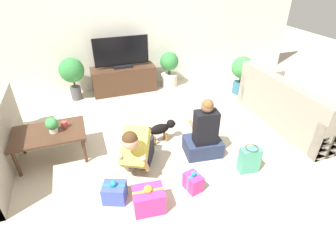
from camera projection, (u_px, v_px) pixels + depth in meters
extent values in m
plane|color=beige|center=(161.00, 152.00, 3.92)|extent=(16.00, 16.00, 0.00)
cube|color=white|center=(120.00, 26.00, 5.32)|extent=(8.40, 0.06, 2.60)
cube|color=gray|center=(293.00, 112.00, 4.55)|extent=(0.91, 2.03, 0.41)
cube|color=gray|center=(282.00, 93.00, 4.23)|extent=(0.20, 2.03, 0.42)
cube|color=gray|center=(261.00, 86.00, 5.25)|extent=(0.91, 0.16, 0.59)
cube|color=red|center=(313.00, 107.00, 3.96)|extent=(0.18, 0.34, 0.32)
cube|color=#E5566B|center=(291.00, 94.00, 4.32)|extent=(0.18, 0.34, 0.32)
cube|color=#EACC4C|center=(273.00, 84.00, 4.68)|extent=(0.18, 0.34, 0.32)
cube|color=#472D1E|center=(48.00, 133.00, 3.60)|extent=(0.97, 0.64, 0.03)
cylinder|color=#472D1E|center=(17.00, 164.00, 3.39)|extent=(0.04, 0.04, 0.41)
cylinder|color=#472D1E|center=(84.00, 150.00, 3.63)|extent=(0.04, 0.04, 0.41)
cylinder|color=#472D1E|center=(21.00, 142.00, 3.80)|extent=(0.04, 0.04, 0.41)
cylinder|color=#472D1E|center=(82.00, 131.00, 4.04)|extent=(0.04, 0.04, 0.41)
cube|color=#472D1E|center=(124.00, 79.00, 5.61)|extent=(1.32, 0.46, 0.54)
cube|color=black|center=(123.00, 66.00, 5.45)|extent=(0.39, 0.20, 0.05)
cube|color=black|center=(121.00, 51.00, 5.29)|extent=(1.12, 0.03, 0.57)
cylinder|color=#336B84|center=(239.00, 87.00, 5.63)|extent=(0.29, 0.29, 0.24)
cylinder|color=brown|center=(241.00, 79.00, 5.53)|extent=(0.05, 0.05, 0.13)
sphere|color=#3D8E47|center=(242.00, 68.00, 5.39)|extent=(0.45, 0.45, 0.45)
cylinder|color=beige|center=(169.00, 80.00, 5.93)|extent=(0.36, 0.36, 0.28)
cylinder|color=brown|center=(169.00, 72.00, 5.82)|extent=(0.06, 0.06, 0.12)
sphere|color=#337F3D|center=(169.00, 61.00, 5.70)|extent=(0.40, 0.40, 0.40)
cylinder|color=#4C4C51|center=(76.00, 93.00, 5.36)|extent=(0.21, 0.21, 0.27)
cylinder|color=brown|center=(74.00, 83.00, 5.25)|extent=(0.04, 0.04, 0.14)
sphere|color=#337F3D|center=(72.00, 70.00, 5.10)|extent=(0.48, 0.48, 0.48)
cube|color=#23232D|center=(142.00, 151.00, 3.72)|extent=(0.46, 0.52, 0.28)
cube|color=gold|center=(135.00, 147.00, 3.31)|extent=(0.52, 0.61, 0.48)
sphere|color=tan|center=(130.00, 141.00, 3.02)|extent=(0.20, 0.20, 0.20)
sphere|color=#472D19|center=(130.00, 139.00, 3.00)|extent=(0.19, 0.19, 0.19)
cylinder|color=tan|center=(123.00, 163.00, 3.34)|extent=(0.18, 0.28, 0.43)
cylinder|color=tan|center=(146.00, 164.00, 3.31)|extent=(0.18, 0.28, 0.43)
cube|color=#283351|center=(202.00, 146.00, 3.86)|extent=(0.57, 0.46, 0.24)
cube|color=black|center=(206.00, 127.00, 3.61)|extent=(0.34, 0.24, 0.49)
sphere|color=#8E6647|center=(207.00, 106.00, 3.45)|extent=(0.17, 0.17, 0.17)
sphere|color=brown|center=(208.00, 105.00, 3.42)|extent=(0.16, 0.16, 0.16)
cylinder|color=#8E6647|center=(209.00, 123.00, 3.84)|extent=(0.09, 0.26, 0.06)
cylinder|color=#8E6647|center=(192.00, 125.00, 3.79)|extent=(0.09, 0.26, 0.06)
ellipsoid|color=black|center=(159.00, 129.00, 4.03)|extent=(0.34, 0.19, 0.16)
sphere|color=black|center=(171.00, 124.00, 4.08)|extent=(0.14, 0.14, 0.14)
sphere|color=olive|center=(174.00, 124.00, 4.11)|extent=(0.06, 0.06, 0.06)
cylinder|color=black|center=(148.00, 130.00, 3.94)|extent=(0.10, 0.04, 0.10)
cylinder|color=olive|center=(167.00, 137.00, 4.12)|extent=(0.04, 0.04, 0.15)
cylinder|color=olive|center=(164.00, 134.00, 4.19)|extent=(0.04, 0.04, 0.15)
cylinder|color=olive|center=(155.00, 141.00, 4.04)|extent=(0.04, 0.04, 0.15)
cylinder|color=olive|center=(152.00, 138.00, 4.11)|extent=(0.04, 0.04, 0.15)
cube|color=#CC3389|center=(149.00, 200.00, 2.97)|extent=(0.37, 0.30, 0.28)
cube|color=yellow|center=(149.00, 200.00, 2.97)|extent=(0.35, 0.06, 0.29)
sphere|color=yellow|center=(148.00, 189.00, 2.88)|extent=(0.09, 0.09, 0.09)
cube|color=#CC3389|center=(193.00, 182.00, 3.24)|extent=(0.22, 0.26, 0.22)
cube|color=teal|center=(193.00, 182.00, 3.24)|extent=(0.18, 0.07, 0.22)
sphere|color=teal|center=(194.00, 174.00, 3.17)|extent=(0.06, 0.06, 0.06)
cube|color=#3D51BC|center=(115.00, 192.00, 3.09)|extent=(0.33, 0.30, 0.23)
cube|color=teal|center=(115.00, 192.00, 3.09)|extent=(0.26, 0.13, 0.24)
sphere|color=teal|center=(113.00, 184.00, 3.02)|extent=(0.08, 0.08, 0.08)
cube|color=#4CA384|center=(249.00, 160.00, 3.49)|extent=(0.28, 0.18, 0.36)
torus|color=#4C3823|center=(252.00, 148.00, 3.38)|extent=(0.19, 0.19, 0.01)
cylinder|color=#B23D38|center=(64.00, 125.00, 3.67)|extent=(0.08, 0.08, 0.09)
torus|color=#B23D38|center=(68.00, 124.00, 3.69)|extent=(0.06, 0.01, 0.06)
cylinder|color=beige|center=(54.00, 130.00, 3.58)|extent=(0.11, 0.11, 0.07)
sphere|color=#3D8E47|center=(52.00, 124.00, 3.52)|extent=(0.17, 0.17, 0.17)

